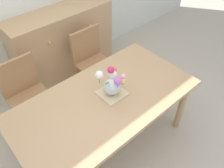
{
  "coord_description": "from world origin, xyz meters",
  "views": [
    {
      "loc": [
        -0.9,
        -1.11,
        2.29
      ],
      "look_at": [
        0.09,
        0.01,
        0.87
      ],
      "focal_mm": 36.67,
      "sensor_mm": 36.0,
      "label": 1
    }
  ],
  "objects_px": {
    "chair_right": "(92,59)",
    "flower_vase": "(112,83)",
    "chair_left": "(26,93)",
    "dining_table": "(105,105)",
    "dresser": "(64,45)"
  },
  "relations": [
    {
      "from": "chair_right",
      "to": "flower_vase",
      "type": "relative_size",
      "value": 3.23
    },
    {
      "from": "flower_vase",
      "to": "chair_left",
      "type": "bearing_deg",
      "value": 124.42
    },
    {
      "from": "chair_left",
      "to": "dining_table",
      "type": "bearing_deg",
      "value": 119.41
    },
    {
      "from": "flower_vase",
      "to": "dresser",
      "type": "bearing_deg",
      "value": 78.36
    },
    {
      "from": "dresser",
      "to": "chair_left",
      "type": "bearing_deg",
      "value": -146.91
    },
    {
      "from": "chair_right",
      "to": "dresser",
      "type": "bearing_deg",
      "value": -80.98
    },
    {
      "from": "dining_table",
      "to": "chair_right",
      "type": "xyz_separation_m",
      "value": [
        0.45,
        0.8,
        -0.14
      ]
    },
    {
      "from": "chair_left",
      "to": "chair_right",
      "type": "bearing_deg",
      "value": -180.0
    },
    {
      "from": "chair_left",
      "to": "chair_right",
      "type": "distance_m",
      "value": 0.9
    },
    {
      "from": "dining_table",
      "to": "dresser",
      "type": "height_order",
      "value": "dresser"
    },
    {
      "from": "chair_right",
      "to": "flower_vase",
      "type": "height_order",
      "value": "flower_vase"
    },
    {
      "from": "chair_left",
      "to": "chair_right",
      "type": "relative_size",
      "value": 1.0
    },
    {
      "from": "chair_left",
      "to": "dresser",
      "type": "xyz_separation_m",
      "value": [
        0.82,
        0.53,
        -0.02
      ]
    },
    {
      "from": "dining_table",
      "to": "flower_vase",
      "type": "height_order",
      "value": "flower_vase"
    },
    {
      "from": "dining_table",
      "to": "chair_right",
      "type": "height_order",
      "value": "chair_right"
    }
  ]
}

